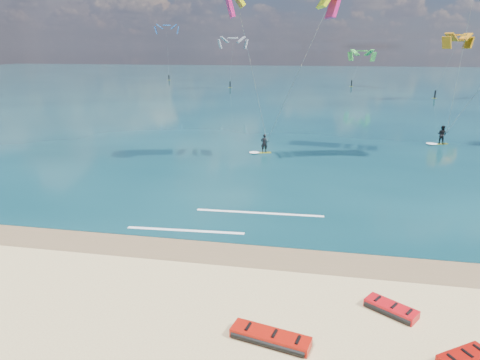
# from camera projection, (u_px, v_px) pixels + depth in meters

# --- Properties ---
(ground) EXTENTS (320.00, 320.00, 0.00)m
(ground) POSITION_uv_depth(u_px,v_px,m) (278.00, 121.00, 54.65)
(ground) COLOR tan
(ground) RESTS_ON ground
(wet_sand_strip) EXTENTS (320.00, 2.40, 0.01)m
(wet_sand_strip) POSITION_uv_depth(u_px,v_px,m) (201.00, 251.00, 19.92)
(wet_sand_strip) COLOR brown
(wet_sand_strip) RESTS_ON ground
(sea) EXTENTS (320.00, 200.00, 0.04)m
(sea) POSITION_uv_depth(u_px,v_px,m) (301.00, 82.00, 114.71)
(sea) COLOR #092A34
(sea) RESTS_ON ground
(packed_kite_left) EXTENTS (2.94, 1.62, 0.37)m
(packed_kite_left) POSITION_uv_depth(u_px,v_px,m) (270.00, 341.00, 13.80)
(packed_kite_left) COLOR #B51409
(packed_kite_left) RESTS_ON ground
(packed_kite_mid) EXTENTS (2.20, 1.92, 0.36)m
(packed_kite_mid) POSITION_uv_depth(u_px,v_px,m) (391.00, 312.00, 15.31)
(packed_kite_mid) COLOR red
(packed_kite_mid) RESTS_ON ground
(kitesurfer_main) EXTENTS (8.68, 6.69, 14.94)m
(kitesurfer_main) POSITION_uv_depth(u_px,v_px,m) (273.00, 63.00, 33.40)
(kitesurfer_main) COLOR yellow
(kitesurfer_main) RESTS_ON sea
(kitesurfer_far) EXTENTS (8.75, 7.49, 17.14)m
(kitesurfer_far) POSITION_uv_depth(u_px,v_px,m) (479.00, 49.00, 35.98)
(kitesurfer_far) COLOR #ABC21D
(kitesurfer_far) RESTS_ON sea
(shoreline_foam) EXTENTS (10.15, 3.64, 0.01)m
(shoreline_foam) POSITION_uv_depth(u_px,v_px,m) (227.00, 220.00, 23.28)
(shoreline_foam) COLOR white
(shoreline_foam) RESTS_ON ground
(distant_kites) EXTENTS (68.72, 37.50, 14.43)m
(distant_kites) POSITION_uv_depth(u_px,v_px,m) (273.00, 62.00, 95.59)
(distant_kites) COLOR #24549D
(distant_kites) RESTS_ON ground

